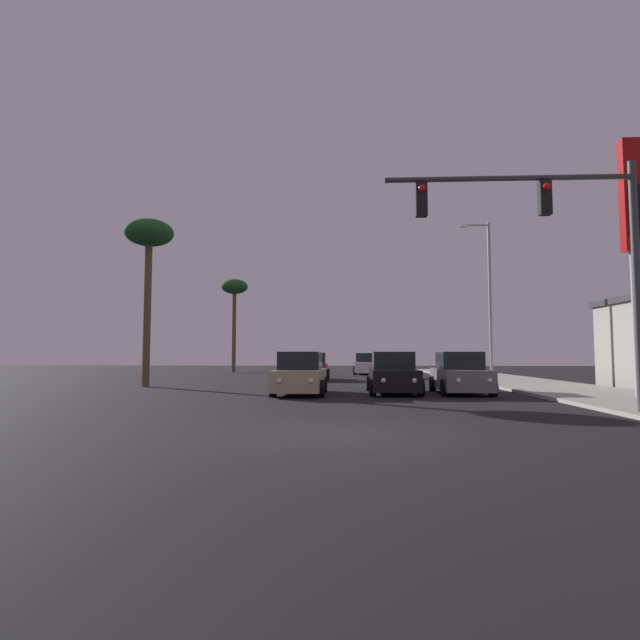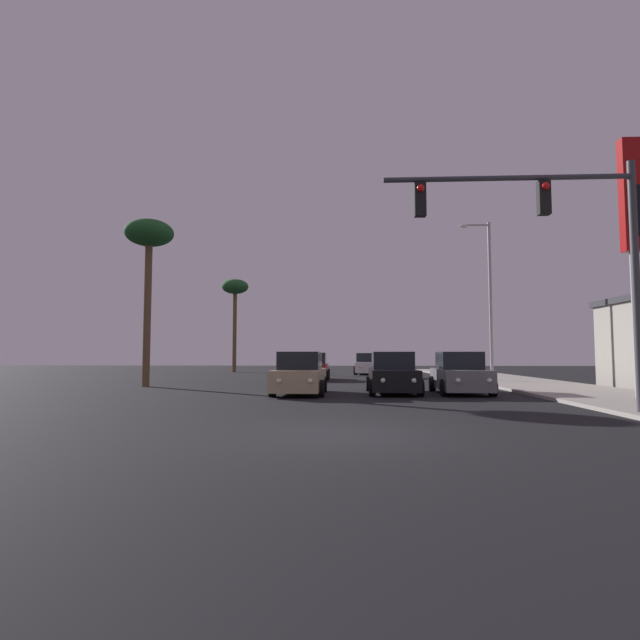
{
  "view_description": "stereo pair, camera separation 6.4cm",
  "coord_description": "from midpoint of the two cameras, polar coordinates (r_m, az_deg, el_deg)",
  "views": [
    {
      "loc": [
        -0.07,
        -10.07,
        1.57
      ],
      "look_at": [
        -1.23,
        14.7,
        3.29
      ],
      "focal_mm": 28.0,
      "sensor_mm": 36.0,
      "label": 1
    },
    {
      "loc": [
        -0.0,
        -10.07,
        1.57
      ],
      "look_at": [
        -1.23,
        14.7,
        3.29
      ],
      "focal_mm": 28.0,
      "sensor_mm": 36.0,
      "label": 2
    }
  ],
  "objects": [
    {
      "name": "car_tan",
      "position": [
        19.9,
        -2.36,
        -6.29
      ],
      "size": [
        2.04,
        4.34,
        1.68
      ],
      "rotation": [
        0.0,
        0.0,
        3.11
      ],
      "color": "tan",
      "rests_on": "ground"
    },
    {
      "name": "sidewalk_right",
      "position": [
        22.27,
        28.29,
        -7.38
      ],
      "size": [
        5.0,
        60.0,
        0.12
      ],
      "color": "#9E998E",
      "rests_on": "ground"
    },
    {
      "name": "car_black",
      "position": [
        20.49,
        8.25,
        -6.18
      ],
      "size": [
        2.04,
        4.32,
        1.68
      ],
      "rotation": [
        0.0,
        0.0,
        3.13
      ],
      "color": "black",
      "rests_on": "ground"
    },
    {
      "name": "palm_tree_far",
      "position": [
        45.5,
        -9.79,
        3.24
      ],
      "size": [
        2.4,
        2.4,
        8.33
      ],
      "color": "brown",
      "rests_on": "ground"
    },
    {
      "name": "palm_tree_near",
      "position": [
        26.56,
        -19.04,
        8.49
      ],
      "size": [
        2.4,
        2.4,
        8.3
      ],
      "color": "brown",
      "rests_on": "ground"
    },
    {
      "name": "ground_plane",
      "position": [
        10.19,
        2.93,
        -12.83
      ],
      "size": [
        120.0,
        120.0,
        0.0
      ],
      "primitive_type": "plane",
      "color": "black"
    },
    {
      "name": "car_grey",
      "position": [
        21.02,
        15.64,
        -6.02
      ],
      "size": [
        2.04,
        4.34,
        1.68
      ],
      "rotation": [
        0.0,
        0.0,
        3.11
      ],
      "color": "slate",
      "rests_on": "ground"
    },
    {
      "name": "car_red",
      "position": [
        31.08,
        -0.91,
        -5.45
      ],
      "size": [
        2.04,
        4.31,
        1.68
      ],
      "rotation": [
        0.0,
        0.0,
        3.14
      ],
      "color": "maroon",
      "rests_on": "ground"
    },
    {
      "name": "car_white",
      "position": [
        40.07,
        5.23,
        -5.1
      ],
      "size": [
        2.04,
        4.33,
        1.68
      ],
      "rotation": [
        0.0,
        0.0,
        3.12
      ],
      "color": "silver",
      "rests_on": "ground"
    },
    {
      "name": "traffic_light_mast",
      "position": [
        14.61,
        25.9,
        8.74
      ],
      "size": [
        6.54,
        0.36,
        6.5
      ],
      "color": "#38383D",
      "rests_on": "sidewalk_right"
    },
    {
      "name": "street_lamp",
      "position": [
        29.86,
        18.56,
        3.07
      ],
      "size": [
        1.74,
        0.24,
        9.0
      ],
      "color": "#99999E",
      "rests_on": "sidewalk_right"
    }
  ]
}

